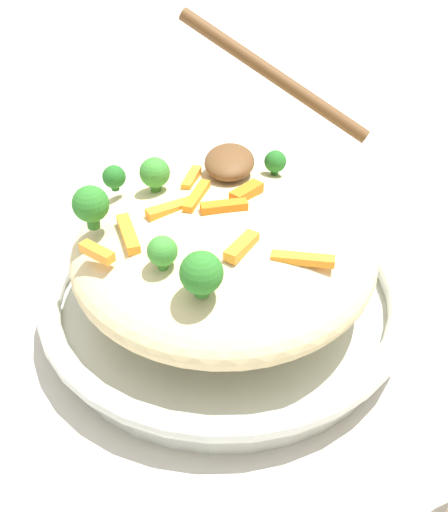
% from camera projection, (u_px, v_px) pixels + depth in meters
% --- Properties ---
extents(ground_plane, '(2.40, 2.40, 0.00)m').
position_uv_depth(ground_plane, '(224.00, 317.00, 0.51)').
color(ground_plane, beige).
extents(serving_bowl, '(0.29, 0.29, 0.04)m').
position_uv_depth(serving_bowl, '(224.00, 298.00, 0.50)').
color(serving_bowl, silver).
rests_on(serving_bowl, ground_plane).
extents(pasta_mound, '(0.24, 0.23, 0.07)m').
position_uv_depth(pasta_mound, '(224.00, 249.00, 0.47)').
color(pasta_mound, beige).
rests_on(pasta_mound, serving_bowl).
extents(carrot_piece_0, '(0.02, 0.04, 0.01)m').
position_uv_depth(carrot_piece_0, '(229.00, 210.00, 0.45)').
color(carrot_piece_0, orange).
rests_on(carrot_piece_0, pasta_mound).
extents(carrot_piece_1, '(0.01, 0.04, 0.01)m').
position_uv_depth(carrot_piece_1, '(303.00, 259.00, 0.41)').
color(carrot_piece_1, orange).
rests_on(carrot_piece_1, pasta_mound).
extents(carrot_piece_2, '(0.03, 0.03, 0.01)m').
position_uv_depth(carrot_piece_2, '(246.00, 192.00, 0.47)').
color(carrot_piece_2, orange).
rests_on(carrot_piece_2, pasta_mound).
extents(carrot_piece_3, '(0.03, 0.02, 0.01)m').
position_uv_depth(carrot_piece_3, '(242.00, 247.00, 0.41)').
color(carrot_piece_3, orange).
rests_on(carrot_piece_3, pasta_mound).
extents(carrot_piece_4, '(0.02, 0.03, 0.01)m').
position_uv_depth(carrot_piece_4, '(97.00, 252.00, 0.42)').
color(carrot_piece_4, orange).
rests_on(carrot_piece_4, pasta_mound).
extents(carrot_piece_5, '(0.04, 0.02, 0.01)m').
position_uv_depth(carrot_piece_5, '(128.00, 234.00, 0.44)').
color(carrot_piece_5, orange).
rests_on(carrot_piece_5, pasta_mound).
extents(carrot_piece_6, '(0.04, 0.02, 0.01)m').
position_uv_depth(carrot_piece_6, '(197.00, 197.00, 0.46)').
color(carrot_piece_6, orange).
rests_on(carrot_piece_6, pasta_mound).
extents(carrot_piece_7, '(0.03, 0.01, 0.01)m').
position_uv_depth(carrot_piece_7, '(191.00, 179.00, 0.49)').
color(carrot_piece_7, orange).
rests_on(carrot_piece_7, pasta_mound).
extents(carrot_piece_8, '(0.03, 0.04, 0.01)m').
position_uv_depth(carrot_piece_8, '(170.00, 210.00, 0.45)').
color(carrot_piece_8, orange).
rests_on(carrot_piece_8, pasta_mound).
extents(broccoli_floret_0, '(0.02, 0.02, 0.02)m').
position_uv_depth(broccoli_floret_0, '(162.00, 251.00, 0.40)').
color(broccoli_floret_0, '#377928').
rests_on(broccoli_floret_0, pasta_mound).
extents(broccoli_floret_1, '(0.03, 0.03, 0.03)m').
position_uv_depth(broccoli_floret_1, '(201.00, 273.00, 0.38)').
color(broccoli_floret_1, '#296820').
rests_on(broccoli_floret_1, pasta_mound).
extents(broccoli_floret_2, '(0.02, 0.02, 0.02)m').
position_uv_depth(broccoli_floret_2, '(275.00, 162.00, 0.50)').
color(broccoli_floret_2, '#205B1C').
rests_on(broccoli_floret_2, pasta_mound).
extents(broccoli_floret_3, '(0.02, 0.02, 0.03)m').
position_uv_depth(broccoli_floret_3, '(155.00, 173.00, 0.48)').
color(broccoli_floret_3, '#377928').
rests_on(broccoli_floret_3, pasta_mound).
extents(broccoli_floret_4, '(0.02, 0.02, 0.02)m').
position_uv_depth(broccoli_floret_4, '(114.00, 177.00, 0.48)').
color(broccoli_floret_4, '#205B1C').
rests_on(broccoli_floret_4, pasta_mound).
extents(broccoli_floret_5, '(0.03, 0.03, 0.03)m').
position_uv_depth(broccoli_floret_5, '(91.00, 205.00, 0.44)').
color(broccoli_floret_5, '#296820').
rests_on(broccoli_floret_5, pasta_mound).
extents(serving_spoon, '(0.14, 0.17, 0.10)m').
position_uv_depth(serving_spoon, '(251.00, 125.00, 0.51)').
color(serving_spoon, brown).
rests_on(serving_spoon, pasta_mound).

